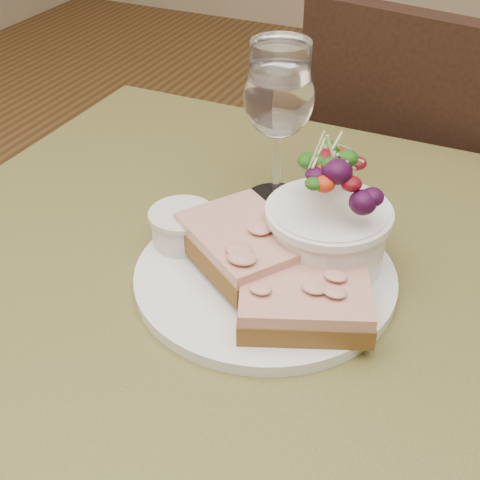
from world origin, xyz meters
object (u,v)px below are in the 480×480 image
at_px(sandwich_front, 304,301).
at_px(salad_bowl, 329,210).
at_px(chair_far, 429,305).
at_px(dinner_plate, 265,276).
at_px(ramekin, 182,225).
at_px(wine_glass, 279,102).
at_px(cafe_table, 251,379).
at_px(sandwich_back, 244,244).

bearing_deg(sandwich_front, salad_bowl, 74.02).
relative_size(chair_far, dinner_plate, 3.52).
bearing_deg(dinner_plate, chair_far, 79.39).
distance_m(dinner_plate, ramekin, 0.10).
bearing_deg(sandwich_front, wine_glass, 96.88).
height_order(cafe_table, sandwich_back, sandwich_back).
distance_m(sandwich_front, sandwich_back, 0.09).
height_order(sandwich_front, salad_bowl, salad_bowl).
relative_size(dinner_plate, wine_glass, 1.46).
bearing_deg(cafe_table, ramekin, 154.01).
distance_m(dinner_plate, sandwich_back, 0.04).
distance_m(cafe_table, sandwich_front, 0.14).
relative_size(cafe_table, salad_bowl, 6.30).
relative_size(dinner_plate, salad_bowl, 2.01).
distance_m(chair_far, sandwich_front, 0.80).
xyz_separation_m(ramekin, salad_bowl, (0.14, 0.03, 0.04)).
xyz_separation_m(cafe_table, sandwich_back, (-0.03, 0.04, 0.14)).
distance_m(sandwich_back, ramekin, 0.07).
bearing_deg(sandwich_back, ramekin, -153.27).
bearing_deg(ramekin, wine_glass, 69.24).
height_order(chair_far, sandwich_back, chair_far).
height_order(sandwich_front, wine_glass, wine_glass).
xyz_separation_m(cafe_table, sandwich_front, (0.05, -0.01, 0.13)).
relative_size(sandwich_front, sandwich_back, 0.91).
distance_m(chair_far, wine_glass, 0.75).
height_order(cafe_table, sandwich_front, sandwich_front).
bearing_deg(sandwich_back, sandwich_front, 4.01).
height_order(dinner_plate, sandwich_front, sandwich_front).
bearing_deg(chair_far, sandwich_front, 96.64).
bearing_deg(ramekin, dinner_plate, -6.57).
height_order(dinner_plate, sandwich_back, sandwich_back).
height_order(sandwich_front, ramekin, ramekin).
bearing_deg(dinner_plate, salad_bowl, 42.24).
bearing_deg(sandwich_front, sandwich_back, 127.82).
bearing_deg(chair_far, cafe_table, 91.85).
bearing_deg(cafe_table, chair_far, 80.29).
bearing_deg(wine_glass, ramekin, -110.76).
relative_size(chair_far, sandwich_back, 5.80).
distance_m(cafe_table, chair_far, 0.73).
relative_size(sandwich_front, salad_bowl, 1.11).
bearing_deg(ramekin, cafe_table, -25.99).
xyz_separation_m(sandwich_front, ramekin, (-0.15, 0.05, 0.00)).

